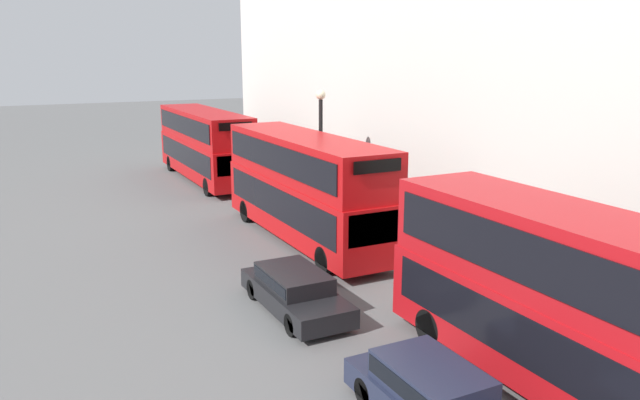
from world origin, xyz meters
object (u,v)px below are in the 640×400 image
bus_leading (586,305)px  car_dark_sedan (432,395)px  bus_third_in_queue (205,142)px  pedestrian (427,253)px  bus_second_in_queue (305,184)px  car_hatchback (295,289)px

bus_leading → car_dark_sedan: bearing=167.7°
bus_third_in_queue → car_dark_sedan: bearing=-97.1°
pedestrian → bus_third_in_queue: bearing=95.9°
bus_third_in_queue → pedestrian: bearing=-84.1°
bus_second_in_queue → pedestrian: bus_second_in_queue is taller
car_dark_sedan → car_hatchback: size_ratio=0.95×
bus_second_in_queue → pedestrian: 6.16m
bus_second_in_queue → pedestrian: size_ratio=6.45×
bus_second_in_queue → car_hatchback: 7.42m
bus_leading → car_hatchback: size_ratio=2.35×
bus_second_in_queue → bus_third_in_queue: bearing=90.0°
bus_second_in_queue → pedestrian: (2.04, -5.59, -1.62)m
bus_second_in_queue → car_dark_sedan: bus_second_in_queue is taller
bus_leading → bus_third_in_queue: 27.90m
bus_leading → car_dark_sedan: size_ratio=2.46×
bus_leading → car_dark_sedan: 3.84m
car_dark_sedan → car_hatchback: (-0.00, 6.77, -0.05)m
car_dark_sedan → pedestrian: size_ratio=2.57×
bus_third_in_queue → car_dark_sedan: bus_third_in_queue is taller
bus_second_in_queue → car_hatchback: size_ratio=2.39×
bus_second_in_queue → bus_third_in_queue: (-0.00, 14.02, -0.06)m
bus_leading → bus_second_in_queue: bus_second_in_queue is taller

